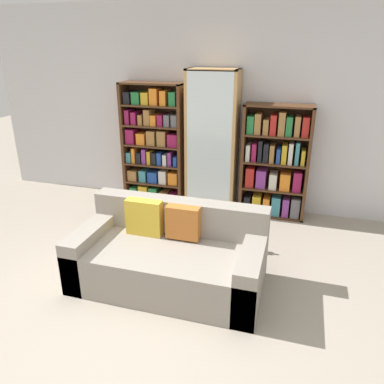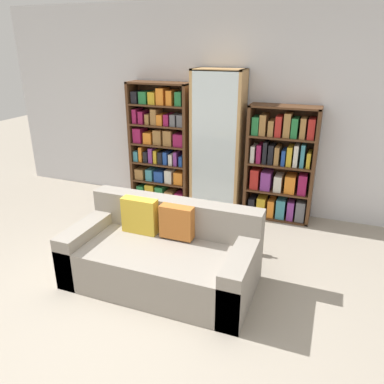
# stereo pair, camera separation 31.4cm
# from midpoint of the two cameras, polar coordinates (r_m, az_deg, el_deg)

# --- Properties ---
(ground_plane) EXTENTS (16.00, 16.00, 0.00)m
(ground_plane) POSITION_cam_midpoint_polar(r_m,az_deg,el_deg) (3.34, -8.59, -19.11)
(ground_plane) COLOR gray
(wall_back) EXTENTS (6.64, 0.06, 2.70)m
(wall_back) POSITION_cam_midpoint_polar(r_m,az_deg,el_deg) (5.17, 5.92, 12.40)
(wall_back) COLOR silver
(wall_back) RESTS_ON ground
(couch) EXTENTS (1.77, 0.90, 0.77)m
(couch) POSITION_cam_midpoint_polar(r_m,az_deg,el_deg) (3.65, -2.00, -9.75)
(couch) COLOR gray
(couch) RESTS_ON ground
(bookshelf_left) EXTENTS (0.88, 0.32, 1.70)m
(bookshelf_left) POSITION_cam_midpoint_polar(r_m,az_deg,el_deg) (5.35, -3.08, 7.02)
(bookshelf_left) COLOR #4C2D19
(bookshelf_left) RESTS_ON ground
(display_cabinet) EXTENTS (0.67, 0.36, 1.89)m
(display_cabinet) POSITION_cam_midpoint_polar(r_m,az_deg,el_deg) (5.03, 5.74, 7.41)
(display_cabinet) COLOR tan
(display_cabinet) RESTS_ON ground
(bookshelf_right) EXTENTS (0.86, 0.32, 1.48)m
(bookshelf_right) POSITION_cam_midpoint_polar(r_m,az_deg,el_deg) (4.96, 15.09, 3.77)
(bookshelf_right) COLOR #4C2D19
(bookshelf_right) RESTS_ON ground
(wine_bottle) EXTENTS (0.08, 0.08, 0.34)m
(wine_bottle) POSITION_cam_midpoint_polar(r_m,az_deg,el_deg) (4.23, 10.24, -7.40)
(wine_bottle) COLOR black
(wine_bottle) RESTS_ON ground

